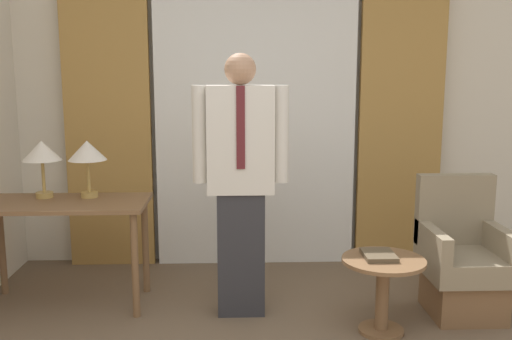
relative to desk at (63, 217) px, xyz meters
name	(u,v)px	position (x,y,z in m)	size (l,w,h in m)	color
wall_back	(255,109)	(1.41, 1.02, 0.70)	(10.00, 0.06, 2.70)	silver
curtain_sheer_center	(256,117)	(1.41, 0.89, 0.64)	(1.71, 0.06, 2.58)	white
curtain_drape_left	(108,118)	(0.15, 0.89, 0.64)	(0.72, 0.06, 2.58)	#B28442
curtain_drape_right	(401,117)	(2.66, 0.89, 0.64)	(0.72, 0.06, 2.58)	#B28442
desk	(63,217)	(0.00, 0.00, 0.00)	(1.20, 0.58, 0.77)	brown
table_lamp_left	(42,153)	(-0.16, 0.13, 0.44)	(0.28, 0.28, 0.42)	tan
table_lamp_right	(87,153)	(0.16, 0.13, 0.44)	(0.28, 0.28, 0.42)	tan
person	(241,176)	(1.27, -0.19, 0.33)	(0.65, 0.22, 1.80)	#2D2D33
armchair	(462,264)	(2.81, -0.24, -0.30)	(0.55, 0.57, 0.95)	brown
side_table	(383,282)	(2.17, -0.53, -0.31)	(0.53, 0.53, 0.50)	brown
book	(379,255)	(2.15, -0.50, -0.14)	(0.20, 0.25, 0.03)	brown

